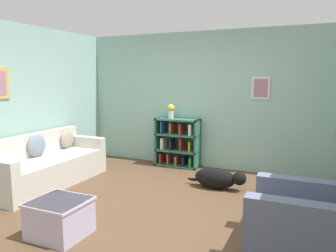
{
  "coord_description": "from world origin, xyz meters",
  "views": [
    {
      "loc": [
        1.87,
        -3.8,
        1.73
      ],
      "look_at": [
        0.0,
        0.4,
        1.05
      ],
      "focal_mm": 35.0,
      "sensor_mm": 36.0,
      "label": 1
    }
  ],
  "objects_px": {
    "bookshelf": "(178,143)",
    "coffee_table": "(60,217)",
    "dog": "(218,178)",
    "vase": "(171,110)",
    "couch": "(45,166)",
    "recliner_chair": "(312,220)"
  },
  "relations": [
    {
      "from": "bookshelf",
      "to": "coffee_table",
      "type": "height_order",
      "value": "bookshelf"
    },
    {
      "from": "bookshelf",
      "to": "dog",
      "type": "relative_size",
      "value": 0.98
    },
    {
      "from": "dog",
      "to": "coffee_table",
      "type": "bearing_deg",
      "value": -117.74
    },
    {
      "from": "coffee_table",
      "to": "vase",
      "type": "distance_m",
      "value": 3.31
    },
    {
      "from": "couch",
      "to": "coffee_table",
      "type": "xyz_separation_m",
      "value": [
        1.47,
        -1.29,
        -0.09
      ]
    },
    {
      "from": "bookshelf",
      "to": "dog",
      "type": "xyz_separation_m",
      "value": [
        1.09,
        -0.99,
        -0.29
      ]
    },
    {
      "from": "dog",
      "to": "bookshelf",
      "type": "bearing_deg",
      "value": 137.73
    },
    {
      "from": "bookshelf",
      "to": "recliner_chair",
      "type": "distance_m",
      "value": 3.5
    },
    {
      "from": "bookshelf",
      "to": "dog",
      "type": "bearing_deg",
      "value": -42.27
    },
    {
      "from": "couch",
      "to": "vase",
      "type": "relative_size",
      "value": 7.61
    },
    {
      "from": "coffee_table",
      "to": "dog",
      "type": "bearing_deg",
      "value": 62.26
    },
    {
      "from": "couch",
      "to": "recliner_chair",
      "type": "distance_m",
      "value": 4.04
    },
    {
      "from": "recliner_chair",
      "to": "dog",
      "type": "distance_m",
      "value": 2.04
    },
    {
      "from": "bookshelf",
      "to": "vase",
      "type": "height_order",
      "value": "vase"
    },
    {
      "from": "dog",
      "to": "vase",
      "type": "relative_size",
      "value": 3.51
    },
    {
      "from": "recliner_chair",
      "to": "vase",
      "type": "height_order",
      "value": "vase"
    },
    {
      "from": "couch",
      "to": "bookshelf",
      "type": "bearing_deg",
      "value": 51.02
    },
    {
      "from": "recliner_chair",
      "to": "coffee_table",
      "type": "relative_size",
      "value": 1.8
    },
    {
      "from": "recliner_chair",
      "to": "vase",
      "type": "relative_size",
      "value": 3.88
    },
    {
      "from": "vase",
      "to": "couch",
      "type": "bearing_deg",
      "value": -126.64
    },
    {
      "from": "bookshelf",
      "to": "coffee_table",
      "type": "bearing_deg",
      "value": -91.45
    },
    {
      "from": "coffee_table",
      "to": "dog",
      "type": "xyz_separation_m",
      "value": [
        1.17,
        2.22,
        -0.05
      ]
    }
  ]
}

